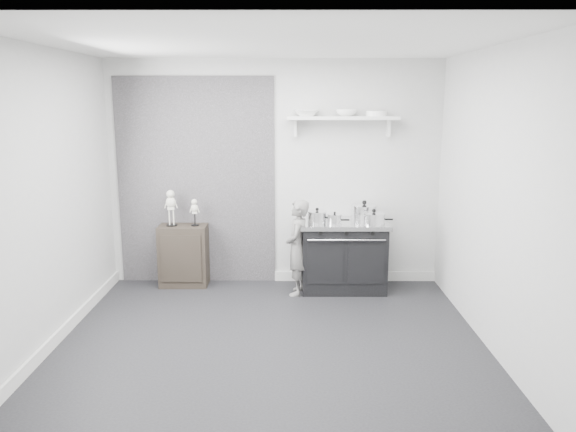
{
  "coord_description": "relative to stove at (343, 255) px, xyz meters",
  "views": [
    {
      "loc": [
        0.19,
        -4.94,
        2.24
      ],
      "look_at": [
        0.17,
        0.95,
        1.0
      ],
      "focal_mm": 35.0,
      "sensor_mm": 36.0,
      "label": 1
    }
  ],
  "objects": [
    {
      "name": "pot_back_right",
      "position": [
        0.25,
        0.11,
        0.5
      ],
      "size": [
        0.4,
        0.32,
        0.23
      ],
      "color": "silver",
      "rests_on": "stove"
    },
    {
      "name": "stove",
      "position": [
        0.0,
        0.0,
        0.0
      ],
      "size": [
        1.03,
        0.65,
        0.83
      ],
      "color": "black",
      "rests_on": "ground"
    },
    {
      "name": "pot_front_right",
      "position": [
        0.32,
        -0.18,
        0.48
      ],
      "size": [
        0.35,
        0.27,
        0.19
      ],
      "color": "silver",
      "rests_on": "stove"
    },
    {
      "name": "room_shell",
      "position": [
        -0.91,
        -1.33,
        1.22
      ],
      "size": [
        4.02,
        3.62,
        2.71
      ],
      "color": "beige",
      "rests_on": "ground"
    },
    {
      "name": "ground",
      "position": [
        -0.82,
        -1.48,
        -0.42
      ],
      "size": [
        4.0,
        4.0,
        0.0
      ],
      "primitive_type": "plane",
      "color": "black",
      "rests_on": "ground"
    },
    {
      "name": "bowl_large",
      "position": [
        -0.44,
        0.19,
        1.66
      ],
      "size": [
        0.3,
        0.3,
        0.07
      ],
      "primitive_type": "imported",
      "color": "white",
      "rests_on": "wall_shelf"
    },
    {
      "name": "pot_front_center",
      "position": [
        -0.12,
        -0.16,
        0.47
      ],
      "size": [
        0.25,
        0.16,
        0.15
      ],
      "color": "silver",
      "rests_on": "stove"
    },
    {
      "name": "side_cabinet",
      "position": [
        -1.92,
        0.13,
        -0.04
      ],
      "size": [
        0.57,
        0.33,
        0.75
      ],
      "primitive_type": "cube",
      "color": "black",
      "rests_on": "ground"
    },
    {
      "name": "plate_stack",
      "position": [
        0.37,
        0.19,
        1.65
      ],
      "size": [
        0.25,
        0.25,
        0.06
      ],
      "primitive_type": "cylinder",
      "color": "white",
      "rests_on": "wall_shelf"
    },
    {
      "name": "wall_shelf",
      "position": [
        -0.02,
        0.2,
        1.59
      ],
      "size": [
        1.3,
        0.26,
        0.24
      ],
      "color": "silver",
      "rests_on": "room_shell"
    },
    {
      "name": "skeleton_full",
      "position": [
        -2.05,
        0.13,
        0.58
      ],
      "size": [
        0.14,
        0.09,
        0.5
      ],
      "primitive_type": null,
      "color": "beige",
      "rests_on": "side_cabinet"
    },
    {
      "name": "bowl_small",
      "position": [
        0.02,
        0.19,
        1.66
      ],
      "size": [
        0.25,
        0.25,
        0.08
      ],
      "primitive_type": "imported",
      "color": "white",
      "rests_on": "wall_shelf"
    },
    {
      "name": "child",
      "position": [
        -0.55,
        -0.18,
        0.14
      ],
      "size": [
        0.33,
        0.44,
        1.12
      ],
      "primitive_type": "imported",
      "rotation": [
        0.0,
        0.0,
        -1.73
      ],
      "color": "slate",
      "rests_on": "ground"
    },
    {
      "name": "pot_front_left",
      "position": [
        -0.32,
        -0.1,
        0.48
      ],
      "size": [
        0.31,
        0.23,
        0.18
      ],
      "color": "silver",
      "rests_on": "stove"
    },
    {
      "name": "skeleton_torso",
      "position": [
        -1.77,
        0.13,
        0.51
      ],
      "size": [
        0.1,
        0.07,
        0.37
      ],
      "primitive_type": null,
      "color": "beige",
      "rests_on": "side_cabinet"
    }
  ]
}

